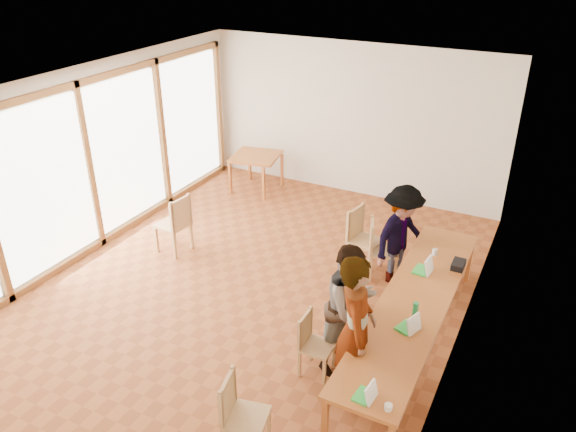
# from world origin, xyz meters

# --- Properties ---
(ground) EXTENTS (8.00, 8.00, 0.00)m
(ground) POSITION_xyz_m (0.00, 0.00, 0.00)
(ground) COLOR brown
(ground) RESTS_ON ground
(wall_back) EXTENTS (6.00, 0.10, 3.00)m
(wall_back) POSITION_xyz_m (0.00, 4.00, 1.50)
(wall_back) COLOR beige
(wall_back) RESTS_ON ground
(wall_right) EXTENTS (0.10, 8.00, 3.00)m
(wall_right) POSITION_xyz_m (3.00, 0.00, 1.50)
(wall_right) COLOR beige
(wall_right) RESTS_ON ground
(window_wall) EXTENTS (0.10, 8.00, 3.00)m
(window_wall) POSITION_xyz_m (-2.96, 0.00, 1.50)
(window_wall) COLOR white
(window_wall) RESTS_ON ground
(ceiling) EXTENTS (6.00, 8.00, 0.04)m
(ceiling) POSITION_xyz_m (0.00, 0.00, 3.02)
(ceiling) COLOR white
(ceiling) RESTS_ON wall_back
(communal_table) EXTENTS (0.80, 4.00, 0.75)m
(communal_table) POSITION_xyz_m (2.50, -0.24, 0.70)
(communal_table) COLOR #A55524
(communal_table) RESTS_ON ground
(side_table) EXTENTS (0.90, 0.90, 0.75)m
(side_table) POSITION_xyz_m (-1.73, 3.20, 0.67)
(side_table) COLOR #A55524
(side_table) RESTS_ON ground
(chair_near) EXTENTS (0.50, 0.50, 0.48)m
(chair_near) POSITION_xyz_m (1.36, -2.55, 0.55)
(chair_near) COLOR tan
(chair_near) RESTS_ON ground
(chair_mid) EXTENTS (0.38, 0.38, 0.43)m
(chair_mid) POSITION_xyz_m (1.53, -1.17, 0.49)
(chair_mid) COLOR tan
(chair_mid) RESTS_ON ground
(chair_far) EXTENTS (0.55, 0.55, 0.53)m
(chair_far) POSITION_xyz_m (1.20, 1.37, 0.61)
(chair_far) COLOR tan
(chair_far) RESTS_ON ground
(chair_empty) EXTENTS (0.56, 0.56, 0.50)m
(chair_empty) POSITION_xyz_m (1.54, 1.20, 0.57)
(chair_empty) COLOR tan
(chair_empty) RESTS_ON ground
(chair_spare) EXTENTS (0.52, 0.52, 0.54)m
(chair_spare) POSITION_xyz_m (-1.61, 0.40, 0.62)
(chair_spare) COLOR tan
(chair_spare) RESTS_ON ground
(person_near) EXTENTS (0.65, 0.78, 1.82)m
(person_near) POSITION_xyz_m (2.12, -1.30, 0.91)
(person_near) COLOR gray
(person_near) RESTS_ON ground
(person_mid) EXTENTS (0.88, 0.98, 1.66)m
(person_mid) POSITION_xyz_m (1.90, -0.85, 0.83)
(person_mid) COLOR gray
(person_mid) RESTS_ON ground
(person_far) EXTENTS (0.93, 1.17, 1.59)m
(person_far) POSITION_xyz_m (1.90, 1.18, 0.80)
(person_far) COLOR gray
(person_far) RESTS_ON ground
(laptop_near) EXTENTS (0.21, 0.24, 0.19)m
(laptop_near) POSITION_xyz_m (2.53, -2.04, 0.80)
(laptop_near) COLOR green
(laptop_near) RESTS_ON communal_table
(laptop_mid) EXTENTS (0.28, 0.30, 0.21)m
(laptop_mid) POSITION_xyz_m (2.61, -0.83, 0.81)
(laptop_mid) COLOR green
(laptop_mid) RESTS_ON communal_table
(laptop_far) EXTENTS (0.24, 0.28, 0.22)m
(laptop_far) POSITION_xyz_m (2.44, 0.45, 0.81)
(laptop_far) COLOR green
(laptop_far) RESTS_ON communal_table
(yellow_mug) EXTENTS (0.13, 0.13, 0.09)m
(yellow_mug) POSITION_xyz_m (2.20, -1.40, 0.79)
(yellow_mug) COLOR gold
(yellow_mug) RESTS_ON communal_table
(green_bottle) EXTENTS (0.07, 0.07, 0.28)m
(green_bottle) POSITION_xyz_m (2.61, -0.68, 0.89)
(green_bottle) COLOR #1D7D3D
(green_bottle) RESTS_ON communal_table
(clear_glass) EXTENTS (0.07, 0.07, 0.09)m
(clear_glass) POSITION_xyz_m (2.45, 0.94, 0.80)
(clear_glass) COLOR silver
(clear_glass) RESTS_ON communal_table
(condiment_cup) EXTENTS (0.08, 0.08, 0.06)m
(condiment_cup) POSITION_xyz_m (2.76, -2.09, 0.78)
(condiment_cup) COLOR white
(condiment_cup) RESTS_ON communal_table
(pink_phone) EXTENTS (0.05, 0.10, 0.01)m
(pink_phone) POSITION_xyz_m (2.47, 0.60, 0.76)
(pink_phone) COLOR #EA3894
(pink_phone) RESTS_ON communal_table
(black_pouch) EXTENTS (0.16, 0.26, 0.09)m
(black_pouch) POSITION_xyz_m (2.81, 0.76, 0.80)
(black_pouch) COLOR black
(black_pouch) RESTS_ON communal_table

